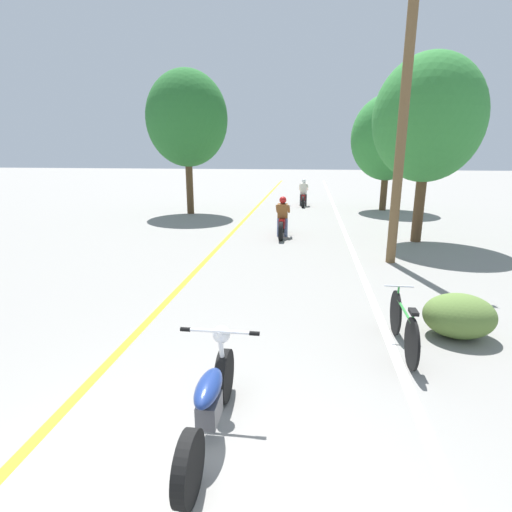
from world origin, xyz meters
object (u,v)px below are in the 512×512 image
(utility_pole, at_px, (403,115))
(motorcycle_rider_far, at_px, (303,196))
(motorcycle_rider_lead, at_px, (283,221))
(bicycle_parked, at_px, (403,325))
(roadside_tree_left, at_px, (187,119))
(roadside_tree_right_near, at_px, (428,119))
(roadside_tree_right_far, at_px, (388,138))
(motorcycle_foreground, at_px, (210,402))

(utility_pole, height_order, motorcycle_rider_far, utility_pole)
(motorcycle_rider_lead, height_order, bicycle_parked, motorcycle_rider_lead)
(utility_pole, xyz_separation_m, motorcycle_rider_far, (-2.51, 10.83, -3.17))
(roadside_tree_left, relative_size, motorcycle_rider_lead, 3.04)
(motorcycle_rider_far, bearing_deg, motorcycle_rider_lead, -94.09)
(roadside_tree_right_near, relative_size, bicycle_parked, 3.18)
(roadside_tree_right_far, bearing_deg, motorcycle_rider_lead, -123.33)
(roadside_tree_left, bearing_deg, motorcycle_rider_far, 33.09)
(roadside_tree_left, height_order, motorcycle_rider_far, roadside_tree_left)
(utility_pole, xyz_separation_m, roadside_tree_right_near, (1.29, 2.70, 0.08))
(roadside_tree_left, bearing_deg, motorcycle_foreground, -72.62)
(utility_pole, bearing_deg, bicycle_parked, -98.67)
(utility_pole, relative_size, motorcycle_foreground, 3.52)
(roadside_tree_left, xyz_separation_m, bicycle_parked, (6.93, -12.38, -3.82))
(roadside_tree_right_far, xyz_separation_m, motorcycle_rider_far, (-3.92, 1.09, -2.90))
(motorcycle_rider_far, bearing_deg, motorcycle_foreground, -91.93)
(motorcycle_rider_far, height_order, bicycle_parked, motorcycle_rider_far)
(motorcycle_rider_lead, distance_m, bicycle_parked, 8.18)
(motorcycle_rider_far, bearing_deg, bicycle_parked, -83.65)
(roadside_tree_right_far, distance_m, bicycle_parked, 15.13)
(motorcycle_foreground, bearing_deg, roadside_tree_right_far, 75.01)
(motorcycle_rider_lead, relative_size, bicycle_parked, 1.16)
(roadside_tree_right_near, xyz_separation_m, roadside_tree_right_far, (0.12, 7.04, -0.35))
(utility_pole, relative_size, roadside_tree_left, 1.14)
(motorcycle_rider_lead, height_order, motorcycle_rider_far, motorcycle_rider_far)
(utility_pole, bearing_deg, motorcycle_rider_lead, 136.47)
(roadside_tree_right_near, distance_m, roadside_tree_right_far, 7.05)
(roadside_tree_left, xyz_separation_m, motorcycle_rider_far, (5.18, 3.37, -3.67))
(roadside_tree_right_far, bearing_deg, motorcycle_rider_far, 164.39)
(utility_pole, height_order, bicycle_parked, utility_pole)
(roadside_tree_right_far, relative_size, bicycle_parked, 3.03)
(motorcycle_rider_lead, bearing_deg, motorcycle_foreground, -90.22)
(motorcycle_foreground, relative_size, motorcycle_rider_lead, 0.99)
(roadside_tree_right_near, height_order, motorcycle_foreground, roadside_tree_right_near)
(motorcycle_foreground, distance_m, motorcycle_rider_far, 17.99)
(motorcycle_foreground, distance_m, bicycle_parked, 3.24)
(roadside_tree_right_near, bearing_deg, motorcycle_foreground, -114.08)
(motorcycle_rider_lead, bearing_deg, roadside_tree_left, 135.45)
(utility_pole, relative_size, motorcycle_rider_far, 3.52)
(motorcycle_rider_far, bearing_deg, roadside_tree_left, -146.91)
(motorcycle_foreground, bearing_deg, bicycle_parked, 43.33)
(roadside_tree_left, distance_m, motorcycle_foreground, 15.77)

